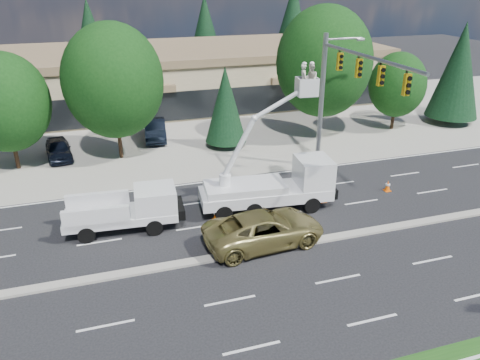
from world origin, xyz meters
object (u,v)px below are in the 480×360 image
object	(u,v)px
utility_pickup	(129,213)
signal_mast	(339,87)
bucket_truck	(278,179)
minivan	(264,229)

from	to	relation	value
utility_pickup	signal_mast	bearing A→B (deg)	16.47
utility_pickup	bucket_truck	bearing A→B (deg)	4.09
signal_mast	utility_pickup	xyz separation A→B (m)	(-13.37, -2.88, -5.15)
utility_pickup	bucket_truck	distance (m)	8.36
signal_mast	utility_pickup	bearing A→B (deg)	-167.86
bucket_truck	minivan	size ratio (longest dim) A/B	1.36
signal_mast	minivan	xyz separation A→B (m)	(-7.14, -6.44, -5.21)
signal_mast	utility_pickup	size ratio (longest dim) A/B	1.72
signal_mast	minivan	size ratio (longest dim) A/B	1.68
signal_mast	utility_pickup	world-z (taller)	signal_mast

